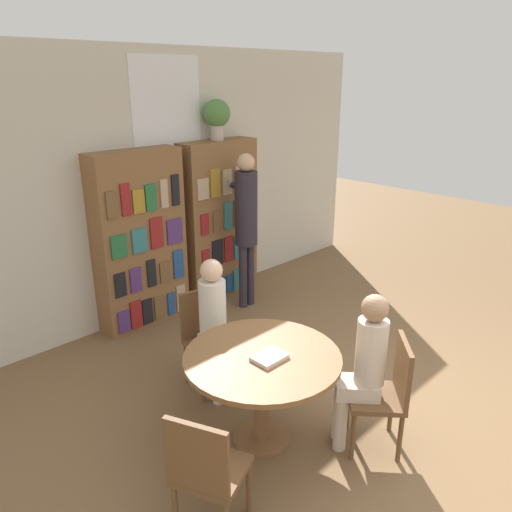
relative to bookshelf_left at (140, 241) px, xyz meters
name	(u,v)px	position (x,y,z in m)	size (l,w,h in m)	color
ground_plane	(433,432)	(0.57, -3.25, -0.98)	(16.00, 16.00, 0.00)	brown
wall_back	(170,183)	(0.57, 0.19, 0.53)	(6.40, 0.07, 3.00)	beige
bookshelf_left	(140,241)	(0.00, 0.00, 0.00)	(1.02, 0.34, 1.97)	brown
bookshelf_right	(219,221)	(1.14, 0.00, 0.00)	(1.02, 0.34, 1.97)	brown
flower_vase	(217,115)	(1.15, 0.00, 1.27)	(0.32, 0.32, 0.47)	#B7AD9E
reading_table	(262,370)	(-0.47, -2.35, -0.35)	(1.17, 1.17, 0.75)	brown
chair_near_camera	(206,469)	(-1.31, -2.72, -0.48)	(0.53, 0.53, 0.90)	brown
chair_left_side	(206,334)	(-0.27, -1.45, -0.48)	(0.48, 0.48, 0.90)	brown
chair_far_side	(387,389)	(0.15, -3.04, -0.48)	(0.56, 0.56, 0.90)	brown
seated_reader_left	(215,321)	(-0.31, -1.63, -0.27)	(0.30, 0.38, 1.26)	beige
seated_reader_right	(363,364)	(0.02, -2.90, -0.27)	(0.38, 0.39, 1.26)	beige
librarian_standing	(246,217)	(1.13, -0.50, 0.16)	(0.27, 0.54, 1.87)	#28232D
open_book_on_table	(269,357)	(-0.47, -2.42, -0.21)	(0.24, 0.18, 0.03)	silver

